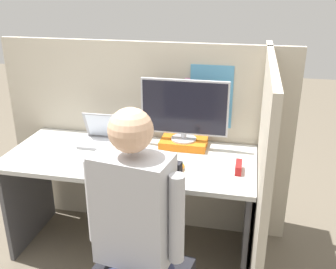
{
  "coord_description": "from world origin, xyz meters",
  "views": [
    {
      "loc": [
        0.74,
        -1.88,
        1.84
      ],
      "look_at": [
        0.3,
        0.18,
        0.99
      ],
      "focal_mm": 42.0,
      "sensor_mm": 36.0,
      "label": 1
    }
  ],
  "objects_px": {
    "monitor": "(184,109)",
    "person": "(133,233)",
    "laptop": "(105,138)",
    "paper_box": "(184,143)",
    "stapler": "(239,167)",
    "office_chair": "(138,256)",
    "carrot_toy": "(180,170)"
  },
  "relations": [
    {
      "from": "monitor",
      "to": "stapler",
      "type": "relative_size",
      "value": 4.53
    },
    {
      "from": "stapler",
      "to": "person",
      "type": "bearing_deg",
      "value": -118.61
    },
    {
      "from": "monitor",
      "to": "laptop",
      "type": "distance_m",
      "value": 0.6
    },
    {
      "from": "person",
      "to": "office_chair",
      "type": "bearing_deg",
      "value": 99.29
    },
    {
      "from": "laptop",
      "to": "person",
      "type": "height_order",
      "value": "person"
    },
    {
      "from": "laptop",
      "to": "paper_box",
      "type": "bearing_deg",
      "value": 7.32
    },
    {
      "from": "office_chair",
      "to": "monitor",
      "type": "bearing_deg",
      "value": 86.07
    },
    {
      "from": "paper_box",
      "to": "office_chair",
      "type": "xyz_separation_m",
      "value": [
        -0.06,
        -0.93,
        -0.23
      ]
    },
    {
      "from": "paper_box",
      "to": "office_chair",
      "type": "relative_size",
      "value": 0.31
    },
    {
      "from": "paper_box",
      "to": "laptop",
      "type": "distance_m",
      "value": 0.55
    },
    {
      "from": "stapler",
      "to": "office_chair",
      "type": "height_order",
      "value": "office_chair"
    },
    {
      "from": "monitor",
      "to": "stapler",
      "type": "bearing_deg",
      "value": -37.79
    },
    {
      "from": "monitor",
      "to": "laptop",
      "type": "bearing_deg",
      "value": -172.38
    },
    {
      "from": "office_chair",
      "to": "person",
      "type": "distance_m",
      "value": 0.3
    },
    {
      "from": "carrot_toy",
      "to": "person",
      "type": "relative_size",
      "value": 0.1
    },
    {
      "from": "paper_box",
      "to": "person",
      "type": "relative_size",
      "value": 0.23
    },
    {
      "from": "monitor",
      "to": "office_chair",
      "type": "relative_size",
      "value": 0.58
    },
    {
      "from": "office_chair",
      "to": "stapler",
      "type": "bearing_deg",
      "value": 54.32
    },
    {
      "from": "paper_box",
      "to": "office_chair",
      "type": "distance_m",
      "value": 0.96
    },
    {
      "from": "stapler",
      "to": "carrot_toy",
      "type": "relative_size",
      "value": 0.92
    },
    {
      "from": "laptop",
      "to": "monitor",
      "type": "bearing_deg",
      "value": 7.62
    },
    {
      "from": "laptop",
      "to": "stapler",
      "type": "distance_m",
      "value": 0.96
    },
    {
      "from": "monitor",
      "to": "person",
      "type": "relative_size",
      "value": 0.44
    },
    {
      "from": "laptop",
      "to": "person",
      "type": "bearing_deg",
      "value": -63.42
    },
    {
      "from": "monitor",
      "to": "stapler",
      "type": "xyz_separation_m",
      "value": [
        0.39,
        -0.3,
        -0.24
      ]
    },
    {
      "from": "monitor",
      "to": "person",
      "type": "height_order",
      "value": "person"
    },
    {
      "from": "monitor",
      "to": "person",
      "type": "xyz_separation_m",
      "value": [
        -0.04,
        -1.09,
        -0.23
      ]
    },
    {
      "from": "monitor",
      "to": "carrot_toy",
      "type": "height_order",
      "value": "monitor"
    },
    {
      "from": "laptop",
      "to": "person",
      "type": "distance_m",
      "value": 1.14
    },
    {
      "from": "paper_box",
      "to": "stapler",
      "type": "bearing_deg",
      "value": -37.52
    },
    {
      "from": "carrot_toy",
      "to": "monitor",
      "type": "bearing_deg",
      "value": 96.8
    },
    {
      "from": "monitor",
      "to": "stapler",
      "type": "height_order",
      "value": "monitor"
    }
  ]
}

